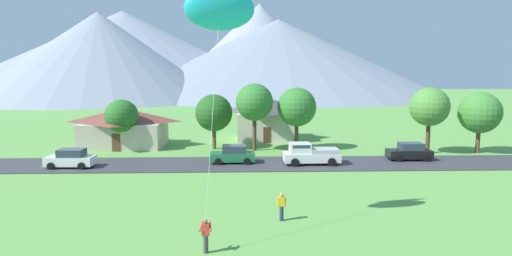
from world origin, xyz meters
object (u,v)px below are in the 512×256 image
Objects in this scene: watcher_person at (282,206)px; tree_near_right at (214,113)px; parked_car_black_west_end at (409,152)px; tree_near_left at (480,113)px; house_leftmost at (124,127)px; tree_right_of_center at (254,102)px; house_left_center at (265,117)px; tree_left_of_center at (122,116)px; pickup_truck_white_west_side at (310,154)px; kite_flyer_with_kite at (219,10)px; tree_center at (429,107)px; parked_car_green_mid_west at (233,155)px; parked_car_white_mid_east at (71,159)px; tree_far_right at (297,107)px.

tree_near_right is at bearing 103.10° from watcher_person.
tree_near_right is 21.06m from parked_car_black_west_end.
tree_near_left is 1.06× the size of tree_near_right.
tree_right_of_center is (15.12, -3.21, 3.03)m from house_leftmost.
house_left_center is 1.37× the size of tree_left_of_center.
kite_flyer_with_kite reaches higher than pickup_truck_white_west_side.
tree_near_left is at bearing -24.65° from house_left_center.
tree_center is 1.68× the size of parked_car_black_west_end.
tree_center is 0.54× the size of kite_flyer_with_kite.
tree_center is 0.95× the size of tree_right_of_center.
parked_car_green_mid_west reaches higher than watcher_person.
house_left_center is 24.67m from parked_car_white_mid_east.
house_leftmost is 3.30m from tree_left_of_center.
watcher_person is (3.18, -15.68, 0.01)m from parked_car_green_mid_west.
watcher_person is (-14.12, -16.50, 0.01)m from parked_car_black_west_end.
tree_near_right is 8.77m from parked_car_green_mid_west.
parked_car_black_west_end is (13.41, -13.91, -1.98)m from house_left_center.
tree_far_right is at bearing 21.61° from parked_car_white_mid_east.
tree_near_left is 19.94m from pickup_truck_white_west_side.
tree_left_of_center is (0.54, -2.88, 1.51)m from house_leftmost.
tree_left_of_center is 0.80× the size of tree_center.
house_leftmost is at bearing 122.08° from watcher_person.
parked_car_white_mid_east is at bearing -98.77° from house_leftmost.
kite_flyer_with_kite reaches higher than tree_near_right.
tree_center reaches higher than watcher_person.
parked_car_white_mid_east is at bearing -171.71° from tree_near_left.
pickup_truck_white_west_side is (3.34, -15.51, -1.79)m from house_left_center.
tree_right_of_center is at bearing 84.10° from kite_flyer_with_kite.
parked_car_green_mid_west is at bearing -177.30° from parked_car_black_west_end.
tree_near_right is at bearing 171.62° from tree_center.
tree_near_right is at bearing 94.68° from kite_flyer_with_kite.
tree_left_of_center is at bearing 124.31° from watcher_person.
kite_flyer_with_kite is (2.05, -25.06, 7.70)m from tree_near_right.
parked_car_black_west_end is 32.01m from parked_car_white_mid_east.
tree_left_of_center is at bearing 178.69° from tree_right_of_center.
tree_near_left is 30.79m from watcher_person.
tree_left_of_center is 1.34× the size of parked_car_white_mid_east.
tree_near_right is at bearing 137.84° from pickup_truck_white_west_side.
tree_near_right is (-4.53, 1.11, -1.25)m from tree_right_of_center.
parked_car_green_mid_west is at bearing -108.44° from tree_right_of_center.
house_left_center is at bearing 48.11° from tree_near_right.
house_leftmost is 1.70× the size of tree_left_of_center.
tree_near_left reaches higher than parked_car_black_west_end.
tree_near_left is at bearing -6.68° from tree_near_right.
house_leftmost is 1.39× the size of tree_far_right.
house_leftmost is 0.74× the size of kite_flyer_with_kite.
pickup_truck_white_west_side is (20.10, -10.72, -1.25)m from house_leftmost.
parked_car_white_mid_east is 22.80m from watcher_person.
kite_flyer_with_kite is at bearing -47.64° from parked_car_white_mid_east.
tree_far_right is 10.68m from parked_car_green_mid_west.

